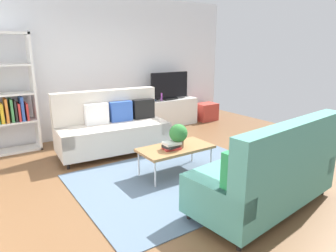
# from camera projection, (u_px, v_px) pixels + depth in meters

# --- Properties ---
(ground_plane) EXTENTS (7.68, 7.68, 0.00)m
(ground_plane) POSITION_uv_depth(u_px,v_px,m) (178.00, 174.00, 4.53)
(ground_plane) COLOR brown
(wall_far) EXTENTS (6.40, 0.12, 2.90)m
(wall_far) POSITION_uv_depth(u_px,v_px,m) (102.00, 66.00, 6.40)
(wall_far) COLOR silver
(wall_far) RESTS_ON ground_plane
(area_rug) EXTENTS (2.90, 2.20, 0.01)m
(area_rug) POSITION_uv_depth(u_px,v_px,m) (181.00, 178.00, 4.35)
(area_rug) COLOR slate
(area_rug) RESTS_ON ground_plane
(couch_beige) EXTENTS (1.96, 0.98, 1.10)m
(couch_beige) POSITION_uv_depth(u_px,v_px,m) (112.00, 128.00, 5.36)
(couch_beige) COLOR beige
(couch_beige) RESTS_ON ground_plane
(couch_green) EXTENTS (1.98, 1.03, 1.10)m
(couch_green) POSITION_uv_depth(u_px,v_px,m) (268.00, 173.00, 3.45)
(couch_green) COLOR teal
(couch_green) RESTS_ON ground_plane
(coffee_table) EXTENTS (1.10, 0.56, 0.42)m
(coffee_table) POSITION_uv_depth(u_px,v_px,m) (176.00, 149.00, 4.44)
(coffee_table) COLOR #9E7042
(coffee_table) RESTS_ON ground_plane
(tv_console) EXTENTS (1.40, 0.44, 0.64)m
(tv_console) POSITION_uv_depth(u_px,v_px,m) (169.00, 112.00, 7.24)
(tv_console) COLOR silver
(tv_console) RESTS_ON ground_plane
(tv) EXTENTS (1.00, 0.20, 0.64)m
(tv) POSITION_uv_depth(u_px,v_px,m) (170.00, 86.00, 7.06)
(tv) COLOR black
(tv) RESTS_ON tv_console
(bookshelf) EXTENTS (1.10, 0.36, 2.10)m
(bookshelf) POSITION_uv_depth(u_px,v_px,m) (0.00, 100.00, 5.18)
(bookshelf) COLOR white
(bookshelf) RESTS_ON ground_plane
(storage_trunk) EXTENTS (0.52, 0.40, 0.44)m
(storage_trunk) POSITION_uv_depth(u_px,v_px,m) (206.00, 112.00, 7.78)
(storage_trunk) COLOR #B2382D
(storage_trunk) RESTS_ON ground_plane
(potted_plant) EXTENTS (0.27, 0.27, 0.35)m
(potted_plant) POSITION_uv_depth(u_px,v_px,m) (178.00, 134.00, 4.38)
(potted_plant) COLOR brown
(potted_plant) RESTS_ON coffee_table
(table_book_0) EXTENTS (0.27, 0.22, 0.03)m
(table_book_0) POSITION_uv_depth(u_px,v_px,m) (172.00, 148.00, 4.35)
(table_book_0) COLOR red
(table_book_0) RESTS_ON coffee_table
(table_book_1) EXTENTS (0.27, 0.23, 0.04)m
(table_book_1) POSITION_uv_depth(u_px,v_px,m) (172.00, 146.00, 4.34)
(table_book_1) COLOR #262626
(table_book_1) RESTS_ON table_book_0
(table_book_2) EXTENTS (0.24, 0.18, 0.04)m
(table_book_2) POSITION_uv_depth(u_px,v_px,m) (172.00, 143.00, 4.33)
(table_book_2) COLOR silver
(table_book_2) RESTS_ON table_book_1
(vase_0) EXTENTS (0.13, 0.13, 0.14)m
(vase_0) POSITION_uv_depth(u_px,v_px,m) (147.00, 98.00, 6.86)
(vase_0) COLOR #B24C4C
(vase_0) RESTS_ON tv_console
(vase_1) EXTENTS (0.09, 0.09, 0.19)m
(vase_1) POSITION_uv_depth(u_px,v_px,m) (154.00, 97.00, 6.96)
(vase_1) COLOR #4C72B2
(vase_1) RESTS_ON tv_console
(bottle_0) EXTENTS (0.05, 0.05, 0.18)m
(bottle_0) POSITION_uv_depth(u_px,v_px,m) (161.00, 97.00, 6.97)
(bottle_0) COLOR purple
(bottle_0) RESTS_ON tv_console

